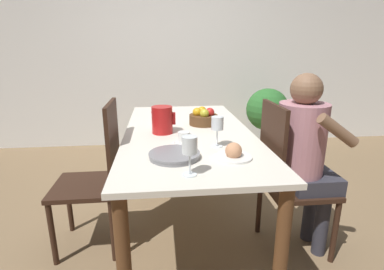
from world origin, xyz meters
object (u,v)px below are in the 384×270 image
person_seated (305,151)px  teacup_across (165,118)px  serving_tray (174,155)px  potted_plant (267,112)px  chair_person_side (287,177)px  bread_plate (233,153)px  fruit_bowl (203,118)px  wine_glass_water (217,125)px  teacup_near_person (184,138)px  chair_opposite (97,175)px  wine_glass_juice (190,147)px  red_pitcher (162,120)px

person_seated → teacup_across: size_ratio=9.51×
serving_tray → potted_plant: (1.27, 2.08, -0.23)m
chair_person_side → teacup_across: (-0.77, 0.60, 0.27)m
bread_plate → fruit_bowl: fruit_bowl is taller
teacup_across → bread_plate: bread_plate is taller
wine_glass_water → potted_plant: bearing=62.2°
chair_person_side → teacup_near_person: bearing=-93.7°
bread_plate → person_seated: bearing=23.6°
chair_opposite → person_seated: 1.36m
chair_person_side → chair_opposite: (-1.24, 0.16, 0.00)m
wine_glass_juice → teacup_near_person: wine_glass_juice is taller
chair_person_side → serving_tray: size_ratio=3.66×
teacup_across → potted_plant: size_ratio=0.15×
wine_glass_juice → teacup_near_person: bearing=88.4°
chair_person_side → chair_opposite: same height
wine_glass_juice → fruit_bowl: size_ratio=0.87×
chair_opposite → wine_glass_juice: size_ratio=5.38×
person_seated → teacup_near_person: 0.77m
wine_glass_juice → teacup_across: 1.05m
bread_plate → potted_plant: bread_plate is taller
teacup_near_person → teacup_across: bearing=100.9°
chair_opposite → red_pitcher: 0.56m
chair_person_side → person_seated: size_ratio=0.84×
fruit_bowl → red_pitcher: bearing=-147.2°
person_seated → wine_glass_juice: person_seated is taller
chair_person_side → chair_opposite: bearing=-97.6°
wine_glass_juice → serving_tray: 0.27m
wine_glass_water → wine_glass_juice: 0.44m
person_seated → potted_plant: 1.94m
teacup_near_person → serving_tray: size_ratio=0.46×
wine_glass_water → serving_tray: wine_glass_water is taller
chair_person_side → teacup_near_person: (-0.67, 0.04, 0.27)m
wine_glass_water → red_pitcher: bearing=134.1°
chair_person_side → red_pitcher: 0.91m
chair_opposite → potted_plant: chair_opposite is taller
chair_opposite → wine_glass_water: 0.87m
chair_opposite → red_pitcher: bearing=-75.4°
serving_tray → potted_plant: bearing=58.5°
chair_person_side → wine_glass_juice: chair_person_side is taller
red_pitcher → wine_glass_water: red_pitcher is taller
teacup_near_person → fruit_bowl: bearing=67.3°
red_pitcher → bread_plate: 0.65m
potted_plant → chair_opposite: bearing=-136.1°
wine_glass_water → teacup_near_person: bearing=153.6°
person_seated → teacup_near_person: bearing=-94.7°
potted_plant → wine_glass_juice: bearing=-117.7°
red_pitcher → wine_glass_water: size_ratio=1.02×
wine_glass_juice → serving_tray: (-0.06, 0.23, -0.12)m
wine_glass_water → potted_plant: wine_glass_water is taller
chair_person_side → fruit_bowl: chair_person_side is taller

